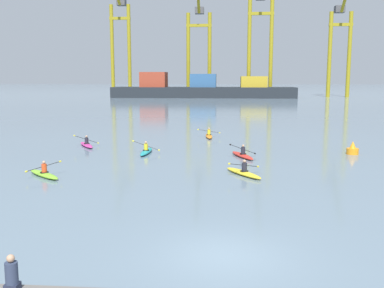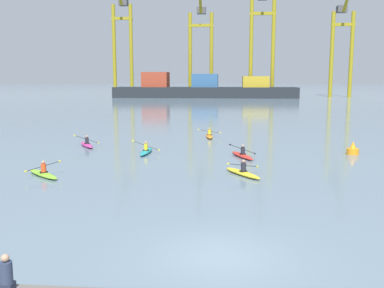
% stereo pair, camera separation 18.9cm
% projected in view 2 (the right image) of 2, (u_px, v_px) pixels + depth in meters
% --- Properties ---
extents(ground_plane, '(800.00, 800.00, 0.00)m').
position_uv_depth(ground_plane, '(221.00, 255.00, 14.08)').
color(ground_plane, slate).
extents(container_barge, '(53.69, 9.84, 7.49)m').
position_uv_depth(container_barge, '(204.00, 89.00, 128.38)').
color(container_barge, '#1E2328').
rests_on(container_barge, ground).
extents(gantry_crane_west, '(6.91, 16.69, 38.29)m').
position_uv_depth(gantry_crane_west, '(122.00, 36.00, 142.33)').
color(gantry_crane_west, olive).
rests_on(gantry_crane_west, ground).
extents(gantry_crane_west_mid, '(8.00, 17.25, 39.17)m').
position_uv_depth(gantry_crane_west_mid, '(201.00, 38.00, 136.49)').
color(gantry_crane_west_mid, olive).
rests_on(gantry_crane_west_mid, ground).
extents(gantry_crane_east_mid, '(7.84, 17.66, 41.46)m').
position_uv_depth(gantry_crane_east_mid, '(263.00, 31.00, 130.71)').
color(gantry_crane_east_mid, olive).
rests_on(gantry_crane_east_mid, ground).
extents(gantry_crane_east, '(6.97, 15.61, 35.63)m').
position_uv_depth(gantry_crane_east, '(343.00, 39.00, 129.36)').
color(gantry_crane_east, olive).
rests_on(gantry_crane_east, ground).
extents(channel_buoy, '(0.90, 0.90, 1.00)m').
position_uv_depth(channel_buoy, '(353.00, 150.00, 32.68)').
color(channel_buoy, orange).
rests_on(channel_buoy, ground).
extents(kayak_red, '(2.02, 3.37, 1.07)m').
position_uv_depth(kayak_red, '(242.00, 155.00, 31.48)').
color(kayak_red, red).
rests_on(kayak_red, ground).
extents(kayak_teal, '(2.20, 3.41, 1.03)m').
position_uv_depth(kayak_teal, '(146.00, 151.00, 33.15)').
color(kayak_teal, teal).
rests_on(kayak_teal, ground).
extents(kayak_orange, '(2.26, 3.44, 0.95)m').
position_uv_depth(kayak_orange, '(209.00, 136.00, 42.12)').
color(kayak_orange, orange).
rests_on(kayak_orange, ground).
extents(kayak_magenta, '(2.29, 3.21, 1.07)m').
position_uv_depth(kayak_magenta, '(87.00, 144.00, 36.53)').
color(kayak_magenta, '#C13384').
rests_on(kayak_magenta, ground).
extents(kayak_yellow, '(2.35, 3.18, 0.95)m').
position_uv_depth(kayak_yellow, '(243.00, 172.00, 25.66)').
color(kayak_yellow, yellow).
rests_on(kayak_yellow, ground).
extents(kayak_lime, '(2.92, 2.73, 0.95)m').
position_uv_depth(kayak_lime, '(43.00, 173.00, 25.38)').
color(kayak_lime, '#7ABC2D').
rests_on(kayak_lime, ground).
extents(seated_onlooker, '(0.32, 0.30, 0.90)m').
position_uv_depth(seated_onlooker, '(6.00, 274.00, 10.24)').
color(seated_onlooker, '#23283D').
rests_on(seated_onlooker, stone_quay).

